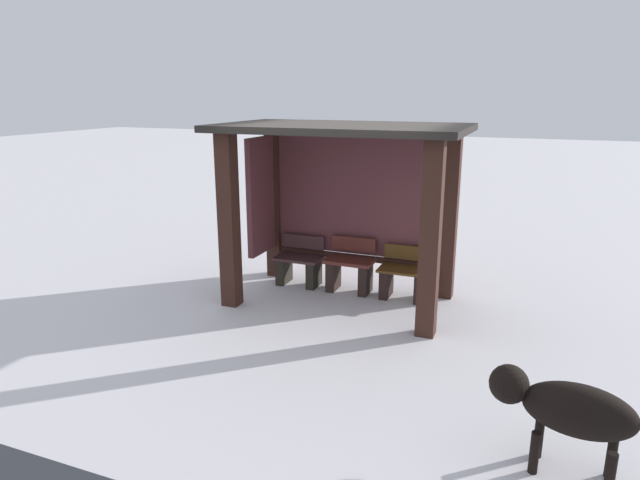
% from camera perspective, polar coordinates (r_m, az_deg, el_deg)
% --- Properties ---
extents(ground_plane, '(60.00, 60.00, 0.00)m').
position_cam_1_polar(ground_plane, '(7.55, 2.12, -6.23)').
color(ground_plane, silver).
extents(bus_shelter, '(3.12, 1.87, 2.36)m').
position_cam_1_polar(bus_shelter, '(7.33, 2.02, 6.28)').
color(bus_shelter, '#361D16').
rests_on(bus_shelter, ground).
extents(bench_left_inside, '(0.68, 0.42, 0.71)m').
position_cam_1_polar(bench_left_inside, '(8.07, -2.15, -2.67)').
color(bench_left_inside, '#42282A').
rests_on(bench_left_inside, ground).
extents(bench_center_inside, '(0.68, 0.40, 0.76)m').
position_cam_1_polar(bench_center_inside, '(7.80, 3.10, -3.11)').
color(bench_center_inside, '#57261F').
rests_on(bench_center_inside, ground).
extents(bench_right_inside, '(0.68, 0.42, 0.71)m').
position_cam_1_polar(bench_right_inside, '(7.61, 8.69, -3.97)').
color(bench_right_inside, '#543514').
rests_on(bench_right_inside, ground).
extents(dog, '(1.20, 0.45, 0.76)m').
position_cam_1_polar(dog, '(4.53, 24.10, -15.59)').
color(dog, black).
rests_on(dog, ground).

